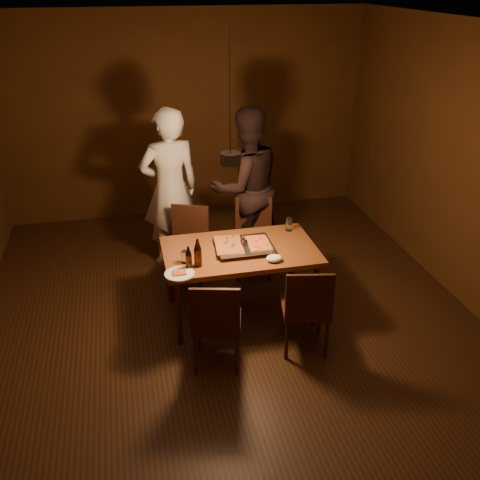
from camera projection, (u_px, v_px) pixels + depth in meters
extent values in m
plane|color=#381E0F|center=(232.00, 326.00, 5.37)|extent=(6.00, 6.00, 0.00)
plane|color=beige|center=(229.00, 27.00, 4.11)|extent=(6.00, 6.00, 0.00)
plane|color=#4C2A11|center=(186.00, 116.00, 7.36)|extent=(5.00, 0.00, 5.00)
plane|color=#4C2A11|center=(386.00, 472.00, 2.13)|extent=(5.00, 0.00, 5.00)
plane|color=#4C2A11|center=(480.00, 175.00, 5.24)|extent=(0.00, 6.00, 6.00)
cube|color=brown|center=(240.00, 251.00, 5.25)|extent=(1.50, 0.90, 0.05)
cylinder|color=#38190F|center=(179.00, 313.00, 4.96)|extent=(0.06, 0.06, 0.70)
cylinder|color=#38190F|center=(315.00, 295.00, 5.23)|extent=(0.06, 0.06, 0.70)
cylinder|color=#38190F|center=(170.00, 273.00, 5.61)|extent=(0.06, 0.06, 0.70)
cylinder|color=#38190F|center=(292.00, 260.00, 5.87)|extent=(0.06, 0.06, 0.70)
cube|color=#38190F|center=(187.00, 251.00, 5.89)|extent=(0.55, 0.55, 0.04)
cube|color=#38190F|center=(190.00, 224.00, 5.95)|extent=(0.40, 0.19, 0.45)
cube|color=#38190F|center=(254.00, 241.00, 6.11)|extent=(0.50, 0.50, 0.04)
cube|color=#38190F|center=(254.00, 215.00, 6.17)|extent=(0.42, 0.12, 0.45)
cube|color=#38190F|center=(217.00, 322.00, 4.69)|extent=(0.51, 0.51, 0.04)
cube|color=#38190F|center=(215.00, 312.00, 4.41)|extent=(0.41, 0.13, 0.45)
cube|color=#38190F|center=(305.00, 308.00, 4.89)|extent=(0.49, 0.49, 0.04)
cube|color=#38190F|center=(310.00, 297.00, 4.61)|extent=(0.42, 0.11, 0.45)
cube|color=silver|center=(244.00, 247.00, 5.23)|extent=(0.57, 0.48, 0.05)
cube|color=maroon|center=(229.00, 245.00, 5.20)|extent=(0.30, 0.43, 0.02)
cube|color=gold|center=(259.00, 243.00, 5.23)|extent=(0.22, 0.35, 0.02)
cylinder|color=black|center=(189.00, 262.00, 4.87)|extent=(0.06, 0.06, 0.14)
cone|color=black|center=(188.00, 251.00, 4.82)|extent=(0.06, 0.06, 0.08)
cylinder|color=black|center=(198.00, 258.00, 4.90)|extent=(0.07, 0.07, 0.18)
cone|color=black|center=(197.00, 244.00, 4.84)|extent=(0.07, 0.07, 0.10)
cylinder|color=silver|center=(185.00, 257.00, 4.98)|extent=(0.07, 0.07, 0.12)
cylinder|color=silver|center=(289.00, 224.00, 5.59)|extent=(0.07, 0.07, 0.14)
cylinder|color=white|center=(180.00, 274.00, 4.79)|extent=(0.27, 0.27, 0.02)
cube|color=gold|center=(179.00, 273.00, 4.79)|extent=(0.12, 0.10, 0.01)
ellipsoid|color=white|center=(274.00, 258.00, 5.00)|extent=(0.15, 0.12, 0.06)
imported|color=silver|center=(170.00, 189.00, 6.15)|extent=(0.76, 0.57, 1.89)
imported|color=black|center=(246.00, 187.00, 6.23)|extent=(1.06, 0.91, 1.87)
cylinder|color=black|center=(230.00, 158.00, 4.59)|extent=(0.18, 0.18, 0.10)
cylinder|color=black|center=(230.00, 93.00, 4.34)|extent=(0.01, 0.01, 1.00)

